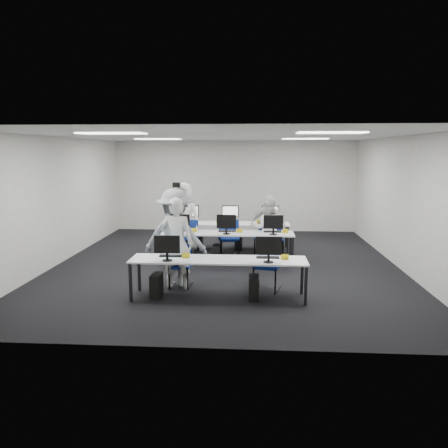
# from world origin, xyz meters

# --- Properties ---
(room) EXTENTS (9.00, 9.02, 3.00)m
(room) POSITION_xyz_m (0.00, 0.00, 1.50)
(room) COLOR black
(room) RESTS_ON ground
(ceiling_panels) EXTENTS (5.20, 4.60, 0.02)m
(ceiling_panels) POSITION_xyz_m (0.00, 0.00, 2.98)
(ceiling_panels) COLOR white
(ceiling_panels) RESTS_ON room
(desk_front) EXTENTS (3.20, 0.70, 0.73)m
(desk_front) POSITION_xyz_m (0.00, -2.40, 0.68)
(desk_front) COLOR silver
(desk_front) RESTS_ON ground
(desk_mid) EXTENTS (3.20, 0.70, 0.73)m
(desk_mid) POSITION_xyz_m (0.00, 0.20, 0.68)
(desk_mid) COLOR silver
(desk_mid) RESTS_ON ground
(desk_back) EXTENTS (3.20, 0.70, 0.73)m
(desk_back) POSITION_xyz_m (0.00, 1.60, 0.68)
(desk_back) COLOR silver
(desk_back) RESTS_ON ground
(equipment_front) EXTENTS (2.51, 0.41, 1.19)m
(equipment_front) POSITION_xyz_m (-0.19, -2.42, 0.36)
(equipment_front) COLOR #0B5894
(equipment_front) RESTS_ON desk_front
(equipment_mid) EXTENTS (2.91, 0.41, 1.19)m
(equipment_mid) POSITION_xyz_m (-0.19, 0.18, 0.36)
(equipment_mid) COLOR white
(equipment_mid) RESTS_ON desk_mid
(equipment_back) EXTENTS (2.91, 0.41, 1.19)m
(equipment_back) POSITION_xyz_m (0.19, 1.62, 0.36)
(equipment_back) COLOR white
(equipment_back) RESTS_ON desk_back
(chair_0) EXTENTS (0.43, 0.47, 0.83)m
(chair_0) POSITION_xyz_m (-0.80, -1.77, 0.26)
(chair_0) COLOR navy
(chair_0) RESTS_ON ground
(chair_1) EXTENTS (0.58, 0.61, 0.95)m
(chair_1) POSITION_xyz_m (0.91, -1.89, 0.30)
(chair_1) COLOR navy
(chair_1) RESTS_ON ground
(chair_2) EXTENTS (0.50, 0.54, 0.88)m
(chair_2) POSITION_xyz_m (-1.24, 0.64, 0.28)
(chair_2) COLOR navy
(chair_2) RESTS_ON ground
(chair_3) EXTENTS (0.49, 0.53, 0.95)m
(chair_3) POSITION_xyz_m (0.06, 0.65, 0.30)
(chair_3) COLOR navy
(chair_3) RESTS_ON ground
(chair_4) EXTENTS (0.46, 0.49, 0.88)m
(chair_4) POSITION_xyz_m (1.17, 0.78, 0.28)
(chair_4) COLOR navy
(chair_4) RESTS_ON ground
(chair_5) EXTENTS (0.46, 0.50, 0.92)m
(chair_5) POSITION_xyz_m (-1.00, 1.08, 0.29)
(chair_5) COLOR navy
(chair_5) RESTS_ON ground
(chair_6) EXTENTS (0.43, 0.47, 0.87)m
(chair_6) POSITION_xyz_m (-0.04, 1.02, 0.28)
(chair_6) COLOR navy
(chair_6) RESTS_ON ground
(chair_7) EXTENTS (0.55, 0.58, 0.90)m
(chair_7) POSITION_xyz_m (0.93, 0.96, 0.28)
(chair_7) COLOR navy
(chair_7) RESTS_ON ground
(handbag) EXTENTS (0.37, 0.28, 0.26)m
(handbag) POSITION_xyz_m (-1.38, 0.33, 0.86)
(handbag) COLOR olive
(handbag) RESTS_ON desk_mid
(student_0) EXTENTS (0.70, 0.50, 1.80)m
(student_0) POSITION_xyz_m (-0.85, -1.88, 0.90)
(student_0) COLOR silver
(student_0) RESTS_ON ground
(student_1) EXTENTS (0.77, 0.62, 1.53)m
(student_1) POSITION_xyz_m (0.99, 0.68, 0.76)
(student_1) COLOR silver
(student_1) RESTS_ON ground
(student_2) EXTENTS (1.03, 0.80, 1.87)m
(student_2) POSITION_xyz_m (-1.18, 1.06, 0.93)
(student_2) COLOR silver
(student_2) RESTS_ON ground
(student_3) EXTENTS (0.96, 0.51, 1.55)m
(student_3) POSITION_xyz_m (1.02, 1.14, 0.78)
(student_3) COLOR silver
(student_3) RESTS_ON ground
(photographer) EXTENTS (1.29, 0.79, 1.94)m
(photographer) POSITION_xyz_m (-0.91, -1.70, 0.97)
(photographer) COLOR slate
(photographer) RESTS_ON ground
(dslr_camera) EXTENTS (0.15, 0.19, 0.10)m
(dslr_camera) POSITION_xyz_m (-0.90, -1.52, 2.00)
(dslr_camera) COLOR black
(dslr_camera) RESTS_ON photographer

